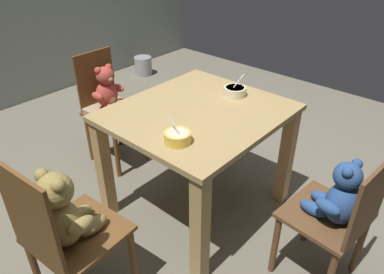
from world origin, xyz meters
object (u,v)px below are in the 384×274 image
metal_pail (143,66)px  dining_table (198,132)px  teddy_chair_far_center (109,101)px  teddy_chair_near_front (338,206)px  porridge_bowl_yellow_near_left (178,137)px  teddy_chair_near_left (63,221)px  porridge_bowl_cream_near_right (235,91)px

metal_pail → dining_table: bearing=-123.7°
teddy_chair_far_center → teddy_chair_near_front: bearing=0.1°
dining_table → teddy_chair_near_front: size_ratio=1.22×
dining_table → porridge_bowl_yellow_near_left: size_ratio=6.77×
teddy_chair_near_front → porridge_bowl_yellow_near_left: porridge_bowl_yellow_near_left is taller
porridge_bowl_yellow_near_left → dining_table: bearing=24.4°
teddy_chair_near_front → teddy_chair_near_left: 1.32m
dining_table → teddy_chair_far_center: bearing=90.1°
teddy_chair_near_front → teddy_chair_near_left: size_ratio=0.91×
teddy_chair_far_center → porridge_bowl_cream_near_right: bearing=18.4°
teddy_chair_near_front → metal_pail: 3.40m
teddy_chair_near_front → teddy_chair_far_center: size_ratio=0.94×
teddy_chair_near_front → teddy_chair_near_left: (-0.97, 0.89, 0.03)m
dining_table → teddy_chair_near_front: bearing=-89.3°
teddy_chair_near_left → teddy_chair_far_center: size_ratio=1.03×
porridge_bowl_cream_near_right → metal_pail: (1.11, 2.19, -0.67)m
teddy_chair_near_left → porridge_bowl_yellow_near_left: (0.62, -0.14, 0.22)m
teddy_chair_near_left → porridge_bowl_yellow_near_left: bearing=-17.7°
teddy_chair_near_front → teddy_chair_far_center: bearing=5.5°
porridge_bowl_yellow_near_left → teddy_chair_near_left: bearing=167.0°
dining_table → porridge_bowl_yellow_near_left: 0.42m
metal_pail → teddy_chair_far_center: bearing=-139.0°
teddy_chair_far_center → metal_pail: teddy_chair_far_center is taller
teddy_chair_far_center → porridge_bowl_yellow_near_left: teddy_chair_far_center is taller
dining_table → porridge_bowl_cream_near_right: porridge_bowl_cream_near_right is taller
teddy_chair_near_left → metal_pail: (2.40, 2.16, -0.44)m
teddy_chair_near_left → metal_pail: size_ratio=3.97×
teddy_chair_near_left → metal_pail: teddy_chair_near_left is taller
teddy_chair_near_left → teddy_chair_near_front: bearing=-47.2°
porridge_bowl_yellow_near_left → porridge_bowl_cream_near_right: size_ratio=0.97×
dining_table → metal_pail: (1.43, 2.15, -0.48)m
teddy_chair_far_center → teddy_chair_near_left: bearing=-46.5°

